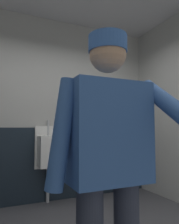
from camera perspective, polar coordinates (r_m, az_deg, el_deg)
The scene contains 7 objects.
wall_back at distance 3.55m, azimuth -9.59°, elevation 1.15°, with size 3.95×0.12×2.90m, color #B2B2AD.
wainscot_band_back at distance 3.50m, azimuth -9.46°, elevation -13.34°, with size 3.35×0.03×1.12m, color #19232D.
urinal_left at distance 3.31m, azimuth -10.55°, elevation -10.11°, with size 0.40×0.34×1.24m.
urinal_middle at distance 3.56m, azimuth 1.43°, elevation -9.76°, with size 0.40×0.34×1.24m.
privacy_divider_panel at distance 3.34m, azimuth -3.91°, elevation -7.14°, with size 0.04×0.40×0.90m, color #4C4C51.
person at distance 1.18m, azimuth 5.27°, elevation -12.25°, with size 0.65×0.60×1.63m.
soap_dispenser at distance 3.62m, azimuth -0.98°, elevation -1.32°, with size 0.10×0.07×0.18m, color silver.
Camera 1 is at (-0.89, -1.63, 1.12)m, focal length 34.42 mm.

